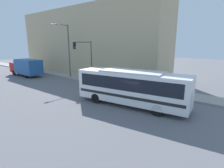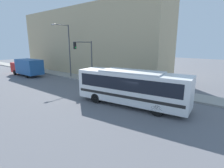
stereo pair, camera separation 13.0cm
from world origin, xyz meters
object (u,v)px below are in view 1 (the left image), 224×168
(fire_hydrant, at_px, (114,82))
(traffic_light_pole, at_px, (86,54))
(delivery_truck, at_px, (26,67))
(street_lamp, at_px, (67,47))
(pedestrian_near_corner, at_px, (116,77))
(parking_meter, at_px, (93,75))
(city_bus, at_px, (131,86))

(fire_hydrant, relative_size, traffic_light_pole, 0.12)
(delivery_truck, relative_size, street_lamp, 0.90)
(fire_hydrant, height_order, traffic_light_pole, traffic_light_pole)
(pedestrian_near_corner, bearing_deg, fire_hydrant, -162.42)
(fire_hydrant, distance_m, street_lamp, 10.41)
(traffic_light_pole, relative_size, pedestrian_near_corner, 3.20)
(street_lamp, bearing_deg, parking_meter, -88.45)
(city_bus, distance_m, delivery_truck, 22.30)
(fire_hydrant, bearing_deg, parking_meter, 90.00)
(fire_hydrant, xyz_separation_m, pedestrian_near_corner, (0.72, 0.23, 0.55))
(delivery_truck, height_order, street_lamp, street_lamp)
(parking_meter, bearing_deg, pedestrian_near_corner, -78.89)
(parking_meter, bearing_deg, traffic_light_pole, 156.78)
(delivery_truck, distance_m, street_lamp, 8.57)
(city_bus, height_order, fire_hydrant, city_bus)
(street_lamp, bearing_deg, city_bus, -107.65)
(pedestrian_near_corner, bearing_deg, city_bus, -133.46)
(traffic_light_pole, bearing_deg, delivery_truck, 102.02)
(traffic_light_pole, bearing_deg, city_bus, -111.93)
(street_lamp, bearing_deg, pedestrian_near_corner, -84.61)
(traffic_light_pole, relative_size, street_lamp, 0.69)
(city_bus, distance_m, street_lamp, 16.23)
(city_bus, relative_size, delivery_truck, 1.39)
(parking_meter, xyz_separation_m, street_lamp, (-0.15, 5.52, 4.03))
(delivery_truck, relative_size, traffic_light_pole, 1.30)
(parking_meter, relative_size, street_lamp, 0.15)
(delivery_truck, bearing_deg, city_bus, -93.72)
(parking_meter, height_order, pedestrian_near_corner, pedestrian_near_corner)
(delivery_truck, distance_m, parking_meter, 13.10)
(parking_meter, height_order, street_lamp, street_lamp)
(traffic_light_pole, height_order, parking_meter, traffic_light_pole)
(delivery_truck, height_order, pedestrian_near_corner, delivery_truck)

